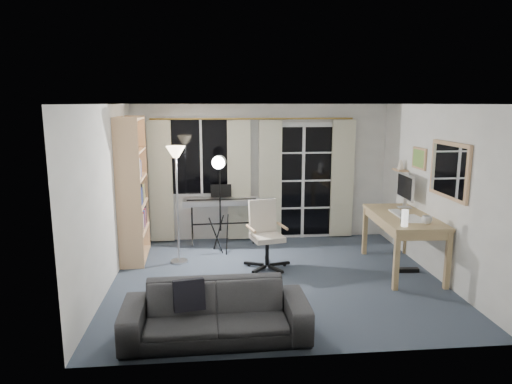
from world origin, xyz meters
The scene contains 17 objects.
floor centered at (0.00, 0.00, -0.01)m, with size 4.50×4.00×0.02m, color #3D4859.
window centered at (-1.05, 1.97, 1.50)m, with size 1.20×0.08×1.40m.
french_door centered at (0.75, 1.97, 1.03)m, with size 1.32×0.09×2.11m.
curtains centered at (-0.14, 1.88, 1.09)m, with size 3.60×0.07×2.13m.
bookshelf centered at (-2.13, 1.06, 1.05)m, with size 0.40×1.04×2.22m.
torchiere_lamp centered at (-1.40, 0.80, 1.44)m, with size 0.38×0.38×1.79m.
keyboard_piano centered at (-0.71, 1.70, 0.73)m, with size 1.34×0.69×0.96m.
studio_light centered at (-0.76, 1.17, 1.32)m, with size 0.33×0.34×1.64m.
office_chair centered at (-0.10, 0.54, 0.59)m, with size 0.69×0.68×1.00m.
desk centered at (1.88, 0.17, 0.73)m, with size 0.85×1.58×0.83m.
monitor centered at (2.08, 0.62, 1.14)m, with size 0.20×0.60×0.52m.
desk_clutter centered at (1.80, -0.07, 0.65)m, with size 0.51×0.93×1.05m.
mug centered at (1.98, -0.33, 0.90)m, with size 0.14×0.11×0.14m, color silver.
wall_mirror centered at (2.22, -0.35, 1.55)m, with size 0.04×0.94×0.74m.
framed_print centered at (2.23, 0.55, 1.60)m, with size 0.03×0.42×0.32m.
wall_shelf centered at (2.16, 1.05, 1.41)m, with size 0.16×0.30×0.18m.
sofa centered at (-0.85, -1.55, 0.38)m, with size 1.93×0.59×0.75m.
Camera 1 is at (-0.85, -5.98, 2.41)m, focal length 32.00 mm.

